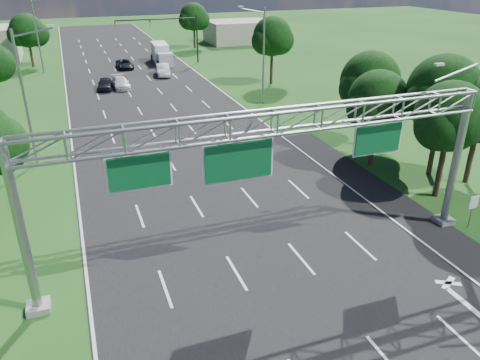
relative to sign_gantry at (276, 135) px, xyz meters
name	(u,v)px	position (x,y,z in m)	size (l,w,h in m)	color
ground	(183,145)	(-0.33, 18.00, -6.89)	(220.00, 220.00, 0.00)	#184615
road	(183,145)	(-0.33, 18.00, -6.89)	(18.00, 180.00, 0.02)	black
road_flare	(403,211)	(9.87, 2.00, -6.89)	(3.00, 30.00, 0.02)	black
sign_gantry	(276,135)	(0.00, 0.00, 0.00)	(23.50, 1.00, 9.56)	gray
regulatory_sign	(473,205)	(12.07, -1.02, -5.38)	(0.60, 0.08, 2.10)	gray
traffic_signal	(174,29)	(7.15, 53.00, -1.72)	(12.21, 0.24, 7.00)	black
streetlight_l_near	(26,92)	(-11.63, 18.00, -1.31)	(2.97, 0.22, 10.16)	gray
streetlight_l_far	(38,32)	(-11.63, 53.00, -1.31)	(2.97, 0.22, 10.16)	gray
streetlight_r_mid	(262,51)	(10.97, 28.00, -1.31)	(2.97, 0.22, 10.16)	gray
tree_cluster_right	(421,100)	(14.47, 7.19, -1.58)	(9.91, 14.60, 8.68)	#2D2116
tree_verge_lc	(28,32)	(-13.25, 58.04, -1.92)	(5.76, 4.80, 7.62)	#2D2116
tree_verge_rd	(273,38)	(15.75, 36.04, -1.26)	(5.76, 4.80, 8.28)	#2D2116
tree_verge_re	(194,18)	(13.75, 66.04, -1.70)	(5.76, 4.80, 7.84)	#2D2116
building_right	(239,31)	(23.67, 70.00, -4.89)	(12.00, 9.00, 4.00)	#B0A694
car_queue_a	(121,83)	(-2.69, 40.27, -6.22)	(1.88, 4.63, 1.34)	silver
car_queue_b	(125,64)	(-0.65, 52.07, -6.26)	(2.10, 4.55, 1.26)	black
car_queue_c	(105,84)	(-4.62, 40.11, -6.20)	(1.64, 4.08, 1.39)	black
car_queue_d	(163,70)	(3.67, 45.49, -6.12)	(1.64, 4.71, 1.55)	silver
box_truck	(161,54)	(5.27, 54.51, -5.52)	(2.51, 7.66, 2.86)	silver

